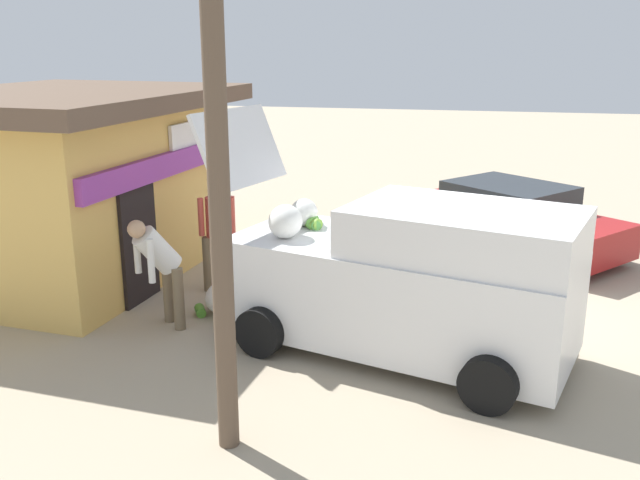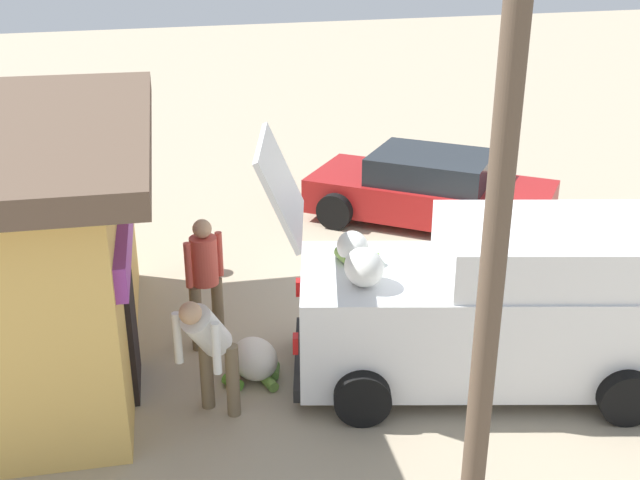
{
  "view_description": "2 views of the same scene",
  "coord_description": "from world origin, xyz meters",
  "px_view_note": "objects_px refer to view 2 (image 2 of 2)",
  "views": [
    {
      "loc": [
        -10.42,
        -0.28,
        3.79
      ],
      "look_at": [
        -0.54,
        1.92,
        0.88
      ],
      "focal_mm": 39.01,
      "sensor_mm": 36.0,
      "label": 1
    },
    {
      "loc": [
        -9.51,
        4.63,
        5.17
      ],
      "look_at": [
        -0.6,
        2.01,
        1.26
      ],
      "focal_mm": 43.82,
      "sensor_mm": 36.0,
      "label": 2
    }
  ],
  "objects_px": {
    "delivery_van": "(493,303)",
    "vendor_standing": "(205,274)",
    "unloaded_banana_pile": "(254,360)",
    "paint_bucket": "(208,262)",
    "parked_sedan": "(430,190)",
    "customer_bending": "(208,344)"
  },
  "relations": [
    {
      "from": "parked_sedan",
      "to": "paint_bucket",
      "type": "distance_m",
      "value": 4.31
    },
    {
      "from": "delivery_van",
      "to": "parked_sedan",
      "type": "distance_m",
      "value": 5.09
    },
    {
      "from": "delivery_van",
      "to": "vendor_standing",
      "type": "relative_size",
      "value": 2.86
    },
    {
      "from": "delivery_van",
      "to": "unloaded_banana_pile",
      "type": "relative_size",
      "value": 6.01
    },
    {
      "from": "customer_bending",
      "to": "unloaded_banana_pile",
      "type": "distance_m",
      "value": 1.2
    },
    {
      "from": "parked_sedan",
      "to": "paint_bucket",
      "type": "height_order",
      "value": "parked_sedan"
    },
    {
      "from": "paint_bucket",
      "to": "customer_bending",
      "type": "bearing_deg",
      "value": 172.01
    },
    {
      "from": "delivery_van",
      "to": "parked_sedan",
      "type": "xyz_separation_m",
      "value": [
        4.89,
        -1.38,
        -0.37
      ]
    },
    {
      "from": "unloaded_banana_pile",
      "to": "paint_bucket",
      "type": "height_order",
      "value": "unloaded_banana_pile"
    },
    {
      "from": "paint_bucket",
      "to": "parked_sedan",
      "type": "bearing_deg",
      "value": -76.34
    },
    {
      "from": "delivery_van",
      "to": "customer_bending",
      "type": "distance_m",
      "value": 3.32
    },
    {
      "from": "parked_sedan",
      "to": "customer_bending",
      "type": "xyz_separation_m",
      "value": [
        -4.83,
        4.7,
        0.34
      ]
    },
    {
      "from": "parked_sedan",
      "to": "delivery_van",
      "type": "bearing_deg",
      "value": 164.2
    },
    {
      "from": "delivery_van",
      "to": "vendor_standing",
      "type": "distance_m",
      "value": 3.53
    },
    {
      "from": "vendor_standing",
      "to": "customer_bending",
      "type": "distance_m",
      "value": 1.64
    },
    {
      "from": "delivery_van",
      "to": "paint_bucket",
      "type": "xyz_separation_m",
      "value": [
        3.87,
        2.78,
        -0.81
      ]
    },
    {
      "from": "parked_sedan",
      "to": "vendor_standing",
      "type": "xyz_separation_m",
      "value": [
        -3.21,
        4.49,
        0.41
      ]
    },
    {
      "from": "parked_sedan",
      "to": "paint_bucket",
      "type": "relative_size",
      "value": 13.74
    },
    {
      "from": "delivery_van",
      "to": "customer_bending",
      "type": "height_order",
      "value": "delivery_van"
    },
    {
      "from": "vendor_standing",
      "to": "unloaded_banana_pile",
      "type": "bearing_deg",
      "value": -155.5
    },
    {
      "from": "customer_bending",
      "to": "paint_bucket",
      "type": "height_order",
      "value": "customer_bending"
    },
    {
      "from": "parked_sedan",
      "to": "unloaded_banana_pile",
      "type": "xyz_separation_m",
      "value": [
        -4.12,
        4.08,
        -0.39
      ]
    }
  ]
}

